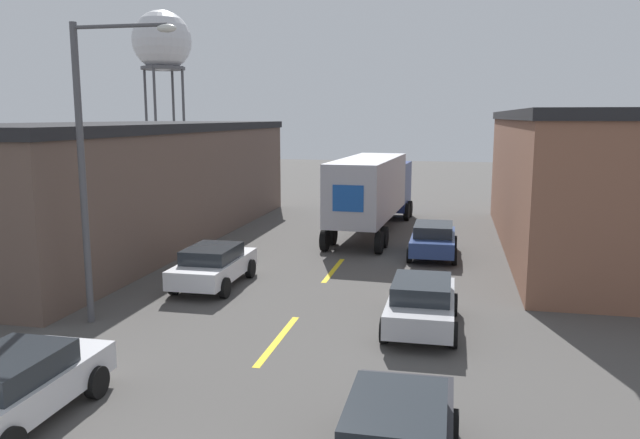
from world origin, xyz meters
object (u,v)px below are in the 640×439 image
(parked_car_left_far, at_px, (214,265))
(parked_car_right_far, at_px, (433,239))
(semi_truck, at_px, (374,188))
(parked_car_left_near, at_px, (14,386))
(parked_car_right_near, at_px, (396,438))
(water_tower, at_px, (162,43))
(parked_car_right_mid, at_px, (422,302))
(street_lamp, at_px, (93,152))

(parked_car_left_far, relative_size, parked_car_right_far, 1.00)
(semi_truck, distance_m, parked_car_right_far, 6.56)
(parked_car_left_far, relative_size, parked_car_left_near, 1.00)
(parked_car_left_far, bearing_deg, parked_car_right_near, -55.29)
(parked_car_right_far, bearing_deg, parked_car_left_near, -113.98)
(parked_car_left_far, xyz_separation_m, water_tower, (-22.51, 42.84, 13.02))
(semi_truck, bearing_deg, parked_car_left_near, -97.56)
(parked_car_right_near, bearing_deg, semi_truck, 98.25)
(parked_car_left_far, bearing_deg, parked_car_right_mid, -22.14)
(water_tower, bearing_deg, semi_truck, -49.15)
(parked_car_left_near, relative_size, water_tower, 0.26)
(parked_car_right_near, relative_size, water_tower, 0.26)
(parked_car_left_far, height_order, street_lamp, street_lamp)
(parked_car_right_near, height_order, parked_car_right_mid, same)
(semi_truck, relative_size, parked_car_left_near, 2.89)
(parked_car_right_mid, distance_m, parked_car_left_near, 10.53)
(parked_car_right_mid, height_order, street_lamp, street_lamp)
(parked_car_left_far, distance_m, parked_car_right_far, 9.93)
(semi_truck, relative_size, parked_car_left_far, 2.89)
(parked_car_left_near, distance_m, water_tower, 59.28)
(parked_car_right_near, distance_m, parked_car_left_far, 13.21)
(parked_car_right_near, distance_m, parked_car_left_near, 7.53)
(semi_truck, distance_m, parked_car_left_far, 12.75)
(parked_car_right_near, distance_m, street_lamp, 12.00)
(street_lamp, bearing_deg, parked_car_right_far, 49.86)
(parked_car_left_near, bearing_deg, semi_truck, 79.32)
(parked_car_left_near, xyz_separation_m, water_tower, (-22.51, 53.27, 13.02))
(water_tower, height_order, street_lamp, water_tower)
(parked_car_right_mid, height_order, parked_car_right_far, same)
(street_lamp, bearing_deg, semi_truck, 70.11)
(semi_truck, bearing_deg, parked_car_left_far, -106.34)
(parked_car_left_far, bearing_deg, street_lamp, -111.05)
(parked_car_right_mid, bearing_deg, parked_car_left_near, -135.59)
(parked_car_right_mid, xyz_separation_m, water_tower, (-30.04, 45.90, 13.02))
(parked_car_right_near, height_order, parked_car_left_far, same)
(parked_car_left_near, height_order, street_lamp, street_lamp)
(parked_car_left_far, xyz_separation_m, parked_car_left_near, (0.00, -10.43, 0.00))
(parked_car_right_far, xyz_separation_m, street_lamp, (-9.25, -10.96, 4.23))
(parked_car_right_near, relative_size, parked_car_left_far, 1.00)
(parked_car_left_far, distance_m, street_lamp, 6.39)
(parked_car_left_far, relative_size, water_tower, 0.26)
(semi_truck, distance_m, parked_car_right_near, 23.09)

